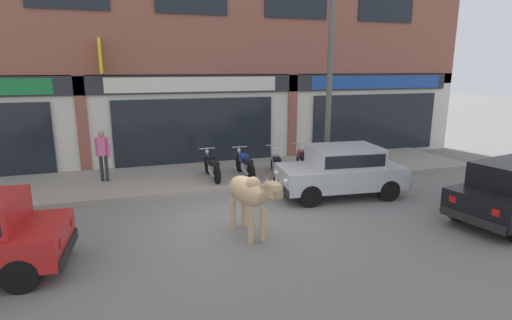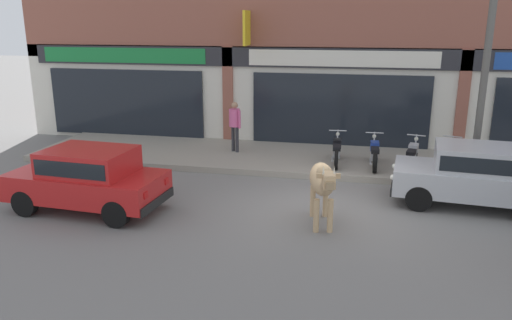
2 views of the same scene
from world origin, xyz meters
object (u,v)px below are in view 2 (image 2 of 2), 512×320
Objects in this scene: motorcycle_1 at (374,153)px; utility_pole at (486,60)px; cow at (323,181)px; car_0 at (474,173)px; motorcycle_2 at (412,156)px; motorcycle_3 at (449,158)px; pedestrian at (235,121)px; car_1 at (88,176)px; motorcycle_0 at (337,151)px.

utility_pole reaches higher than motorcycle_1.
car_0 is (3.36, 1.93, -0.19)m from cow.
motorcycle_2 and motorcycle_3 have the same top height.
motorcycle_1 is (-2.22, 2.30, -0.25)m from car_0.
pedestrian reaches higher than car_0.
car_0 is at bearing 13.76° from car_1.
cow is 5.52m from utility_pole.
motorcycle_1 is 1.13× the size of pedestrian.
cow is 5.27m from motorcycle_3.
motorcycle_1 is 4.44m from pedestrian.
motorcycle_2 is at bearing -177.76° from motorcycle_3.
cow is 1.18× the size of motorcycle_1.
motorcycle_2 is at bearing 30.13° from car_1.
motorcycle_0 is at bearing 88.97° from cow.
cow is at bearing 2.06° from car_1.
motorcycle_2 is 0.99m from motorcycle_3.
pedestrian is at bearing 122.27° from cow.
cow is 4.71m from motorcycle_2.
motorcycle_2 is 0.29× the size of utility_pole.
motorcycle_0 is 3.39m from pedestrian.
car_0 is 2.08× the size of motorcycle_2.
motorcycle_1 is 1.01× the size of motorcycle_2.
car_1 reaches higher than motorcycle_0.
motorcycle_1 is (1.07, -0.08, 0.00)m from motorcycle_0.
utility_pole reaches higher than cow.
car_1 is at bearing -112.13° from pedestrian.
motorcycle_3 is at bearing 94.97° from car_0.
pedestrian is 0.26× the size of utility_pole.
motorcycle_3 is at bearing 2.24° from motorcycle_2.
cow is 5.31m from car_1.
utility_pole is (6.84, -1.60, 2.13)m from pedestrian.
pedestrian is (-5.36, 0.88, 0.60)m from motorcycle_2.
motorcycle_2 is at bearing 154.15° from utility_pole.
utility_pole is at bearing -56.66° from motorcycle_3.
utility_pole is at bearing 22.01° from car_1.
motorcycle_2 is at bearing -4.11° from motorcycle_1.
cow is 4.40m from motorcycle_1.
car_1 is at bearing -152.64° from motorcycle_3.
car_0 is 2.28m from motorcycle_3.
motorcycle_2 is 1.12× the size of pedestrian.
car_1 is 7.82m from motorcycle_1.
motorcycle_3 is at bearing -7.55° from pedestrian.
car_1 is 5.65m from pedestrian.
utility_pole reaches higher than motorcycle_0.
car_1 is at bearing -157.99° from utility_pole.
motorcycle_2 is at bearing 62.28° from cow.
motorcycle_1 is (6.45, 4.42, -0.25)m from car_1.
motorcycle_3 is at bearing -1.02° from motorcycle_1.
cow reaches higher than motorcycle_3.
utility_pole is (2.52, -0.79, 2.73)m from motorcycle_1.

